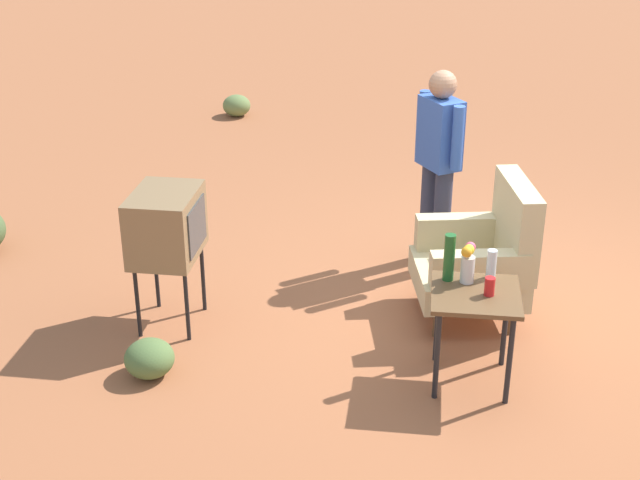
{
  "coord_description": "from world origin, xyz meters",
  "views": [
    {
      "loc": [
        6.07,
        -0.48,
        3.31
      ],
      "look_at": [
        0.4,
        -1.21,
        0.65
      ],
      "focal_mm": 49.74,
      "sensor_mm": 36.0,
      "label": 1
    }
  ],
  "objects_px": {
    "armchair": "(483,256)",
    "bottle_wine_green": "(449,257)",
    "soda_can_red": "(490,286)",
    "bottle_short_clear": "(491,264)",
    "tv_on_stand": "(166,226)",
    "side_table": "(475,306)",
    "flower_vase": "(468,261)",
    "person_standing": "(439,157)"
  },
  "relations": [
    {
      "from": "armchair",
      "to": "bottle_wine_green",
      "type": "height_order",
      "value": "armchair"
    },
    {
      "from": "soda_can_red",
      "to": "bottle_short_clear",
      "type": "relative_size",
      "value": 0.61
    },
    {
      "from": "tv_on_stand",
      "to": "bottle_short_clear",
      "type": "height_order",
      "value": "tv_on_stand"
    },
    {
      "from": "side_table",
      "to": "bottle_short_clear",
      "type": "bearing_deg",
      "value": 155.37
    },
    {
      "from": "flower_vase",
      "to": "bottle_short_clear",
      "type": "bearing_deg",
      "value": 115.55
    },
    {
      "from": "bottle_wine_green",
      "to": "bottle_short_clear",
      "type": "bearing_deg",
      "value": 101.97
    },
    {
      "from": "person_standing",
      "to": "armchair",
      "type": "bearing_deg",
      "value": 22.26
    },
    {
      "from": "soda_can_red",
      "to": "bottle_wine_green",
      "type": "distance_m",
      "value": 0.33
    },
    {
      "from": "person_standing",
      "to": "bottle_wine_green",
      "type": "relative_size",
      "value": 5.12
    },
    {
      "from": "armchair",
      "to": "bottle_short_clear",
      "type": "bearing_deg",
      "value": 0.8
    },
    {
      "from": "armchair",
      "to": "tv_on_stand",
      "type": "bearing_deg",
      "value": -80.22
    },
    {
      "from": "soda_can_red",
      "to": "bottle_wine_green",
      "type": "height_order",
      "value": "bottle_wine_green"
    },
    {
      "from": "person_standing",
      "to": "soda_can_red",
      "type": "distance_m",
      "value": 1.8
    },
    {
      "from": "armchair",
      "to": "side_table",
      "type": "bearing_deg",
      "value": -5.8
    },
    {
      "from": "armchair",
      "to": "bottle_wine_green",
      "type": "xyz_separation_m",
      "value": [
        0.72,
        -0.27,
        0.32
      ]
    },
    {
      "from": "person_standing",
      "to": "bottle_wine_green",
      "type": "xyz_separation_m",
      "value": [
        1.58,
        0.09,
        -0.12
      ]
    },
    {
      "from": "side_table",
      "to": "tv_on_stand",
      "type": "xyz_separation_m",
      "value": [
        -0.49,
        -2.15,
        0.22
      ]
    },
    {
      "from": "bottle_wine_green",
      "to": "flower_vase",
      "type": "height_order",
      "value": "bottle_wine_green"
    },
    {
      "from": "armchair",
      "to": "flower_vase",
      "type": "relative_size",
      "value": 4.0
    },
    {
      "from": "bottle_wine_green",
      "to": "flower_vase",
      "type": "relative_size",
      "value": 1.21
    },
    {
      "from": "tv_on_stand",
      "to": "flower_vase",
      "type": "distance_m",
      "value": 2.12
    },
    {
      "from": "armchair",
      "to": "bottle_short_clear",
      "type": "distance_m",
      "value": 0.71
    },
    {
      "from": "soda_can_red",
      "to": "flower_vase",
      "type": "height_order",
      "value": "flower_vase"
    },
    {
      "from": "flower_vase",
      "to": "soda_can_red",
      "type": "bearing_deg",
      "value": 40.05
    },
    {
      "from": "side_table",
      "to": "bottle_wine_green",
      "type": "xyz_separation_m",
      "value": [
        -0.15,
        -0.18,
        0.26
      ]
    },
    {
      "from": "side_table",
      "to": "bottle_wine_green",
      "type": "distance_m",
      "value": 0.35
    },
    {
      "from": "tv_on_stand",
      "to": "flower_vase",
      "type": "relative_size",
      "value": 3.89
    },
    {
      "from": "tv_on_stand",
      "to": "person_standing",
      "type": "bearing_deg",
      "value": 123.48
    },
    {
      "from": "armchair",
      "to": "tv_on_stand",
      "type": "height_order",
      "value": "armchair"
    },
    {
      "from": "person_standing",
      "to": "bottle_short_clear",
      "type": "height_order",
      "value": "person_standing"
    },
    {
      "from": "person_standing",
      "to": "flower_vase",
      "type": "bearing_deg",
      "value": 7.35
    },
    {
      "from": "bottle_wine_green",
      "to": "tv_on_stand",
      "type": "bearing_deg",
      "value": -99.6
    },
    {
      "from": "tv_on_stand",
      "to": "bottle_wine_green",
      "type": "xyz_separation_m",
      "value": [
        0.33,
        1.97,
        0.04
      ]
    },
    {
      "from": "tv_on_stand",
      "to": "person_standing",
      "type": "xyz_separation_m",
      "value": [
        -1.25,
        1.88,
        0.16
      ]
    },
    {
      "from": "armchair",
      "to": "soda_can_red",
      "type": "distance_m",
      "value": 0.92
    },
    {
      "from": "tv_on_stand",
      "to": "bottle_wine_green",
      "type": "height_order",
      "value": "tv_on_stand"
    },
    {
      "from": "bottle_wine_green",
      "to": "armchair",
      "type": "bearing_deg",
      "value": 159.66
    },
    {
      "from": "tv_on_stand",
      "to": "bottle_wine_green",
      "type": "distance_m",
      "value": 2.0
    },
    {
      "from": "flower_vase",
      "to": "armchair",
      "type": "bearing_deg",
      "value": 168.72
    },
    {
      "from": "soda_can_red",
      "to": "bottle_wine_green",
      "type": "bearing_deg",
      "value": -124.83
    },
    {
      "from": "tv_on_stand",
      "to": "soda_can_red",
      "type": "relative_size",
      "value": 8.44
    },
    {
      "from": "flower_vase",
      "to": "side_table",
      "type": "bearing_deg",
      "value": 22.56
    }
  ]
}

